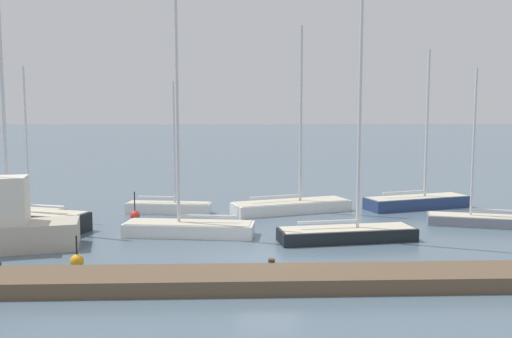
# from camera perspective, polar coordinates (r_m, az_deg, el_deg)

# --- Properties ---
(ground_plane) EXTENTS (600.00, 600.00, 0.00)m
(ground_plane) POSITION_cam_1_polar(r_m,az_deg,el_deg) (21.16, 1.29, -9.77)
(ground_plane) COLOR slate
(dock_pier) EXTENTS (23.92, 2.31, 0.62)m
(dock_pier) POSITION_cam_1_polar(r_m,az_deg,el_deg) (17.87, 1.96, -11.88)
(dock_pier) COLOR brown
(dock_pier) RESTS_ON ground_plane
(sailboat_0) EXTENTS (6.43, 2.48, 11.35)m
(sailboat_0) POSITION_cam_1_polar(r_m,az_deg,el_deg) (24.32, 9.90, -6.52)
(sailboat_0) COLOR black
(sailboat_0) RESTS_ON ground_plane
(sailboat_1) EXTENTS (7.43, 3.94, 12.33)m
(sailboat_1) POSITION_cam_1_polar(r_m,az_deg,el_deg) (28.72, -24.48, -4.80)
(sailboat_1) COLOR black
(sailboat_1) RESTS_ON ground_plane
(sailboat_2) EXTENTS (4.67, 2.09, 8.34)m
(sailboat_2) POSITION_cam_1_polar(r_m,az_deg,el_deg) (31.78, -23.96, -4.19)
(sailboat_2) COLOR #BCB29E
(sailboat_2) RESTS_ON ground_plane
(sailboat_3) EXTENTS (6.29, 2.41, 11.02)m
(sailboat_3) POSITION_cam_1_polar(r_m,az_deg,el_deg) (25.15, -7.32, -6.08)
(sailboat_3) COLOR white
(sailboat_3) RESTS_ON ground_plane
(sailboat_4) EXTENTS (7.27, 4.08, 10.81)m
(sailboat_4) POSITION_cam_1_polar(r_m,az_deg,el_deg) (30.97, 3.90, -3.79)
(sailboat_4) COLOR white
(sailboat_4) RESTS_ON ground_plane
(sailboat_5) EXTENTS (5.28, 2.83, 8.09)m
(sailboat_5) POSITION_cam_1_polar(r_m,az_deg,el_deg) (29.55, 23.09, -4.97)
(sailboat_5) COLOR gray
(sailboat_5) RESTS_ON ground_plane
(sailboat_6) EXTENTS (6.87, 3.62, 9.62)m
(sailboat_6) POSITION_cam_1_polar(r_m,az_deg,el_deg) (33.73, 17.16, -3.26)
(sailboat_6) COLOR navy
(sailboat_6) RESTS_ON ground_plane
(sailboat_7) EXTENTS (5.02, 1.85, 7.61)m
(sailboat_7) POSITION_cam_1_polar(r_m,az_deg,el_deg) (30.98, -9.48, -4.01)
(sailboat_7) COLOR white
(sailboat_7) RESTS_ON ground_plane
(channel_buoy_0) EXTENTS (0.50, 0.50, 1.22)m
(channel_buoy_0) POSITION_cam_1_polar(r_m,az_deg,el_deg) (21.09, -18.91, -9.41)
(channel_buoy_0) COLOR orange
(channel_buoy_0) RESTS_ON ground_plane
(channel_buoy_1) EXTENTS (0.54, 0.54, 1.57)m
(channel_buoy_1) POSITION_cam_1_polar(r_m,az_deg,el_deg) (29.36, -13.05, -4.90)
(channel_buoy_1) COLOR red
(channel_buoy_1) RESTS_ON ground_plane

